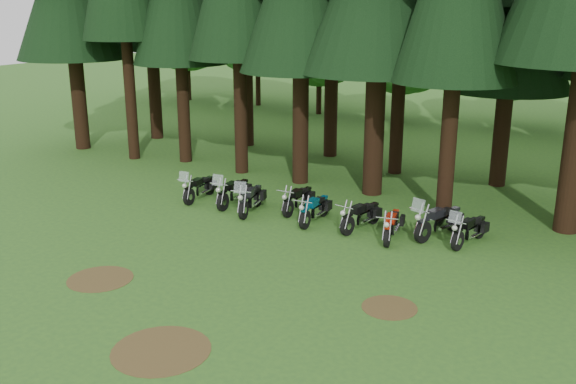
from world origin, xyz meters
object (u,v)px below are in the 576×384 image
Objects in this scene: motorcycle_4 at (315,210)px; motorcycle_2 at (251,200)px; motorcycle_0 at (199,188)px; motorcycle_5 at (361,217)px; motorcycle_7 at (439,222)px; motorcycle_3 at (298,200)px; motorcycle_6 at (392,226)px; motorcycle_8 at (469,231)px; motorcycle_1 at (233,193)px.

motorcycle_2 is at bearing -178.06° from motorcycle_4.
motorcycle_0 is 6.74m from motorcycle_5.
motorcycle_7 is at bearing 24.98° from motorcycle_5.
motorcycle_3 is 4.07m from motorcycle_6.
motorcycle_2 is 5.39m from motorcycle_6.
motorcycle_4 is at bearing -7.09° from motorcycle_0.
motorcycle_4 reaches higher than motorcycle_3.
motorcycle_5 is (1.67, 0.18, 0.00)m from motorcycle_4.
motorcycle_5 is at bearing 2.44° from motorcycle_4.
motorcycle_7 reaches higher than motorcycle_0.
motorcycle_2 is at bearing -161.92° from motorcycle_8.
motorcycle_8 is at bearing -3.20° from motorcycle_0.
motorcycle_2 is at bearing -146.97° from motorcycle_3.
motorcycle_1 is 5.23m from motorcycle_5.
motorcycle_3 is 0.99× the size of motorcycle_8.
motorcycle_4 is at bearing -8.17° from motorcycle_1.
motorcycle_8 reaches higher than motorcycle_5.
motorcycle_0 is 1.03× the size of motorcycle_3.
motorcycle_4 is 1.02× the size of motorcycle_8.
motorcycle_2 is 1.08× the size of motorcycle_3.
motorcycle_0 is 7.96m from motorcycle_6.
motorcycle_3 is 2.82m from motorcycle_5.
motorcycle_3 is 0.89× the size of motorcycle_7.
motorcycle_5 is 3.52m from motorcycle_8.
motorcycle_3 is at bearing 178.51° from motorcycle_5.
motorcycle_1 is (1.52, 0.13, 0.03)m from motorcycle_0.
motorcycle_3 is 6.25m from motorcycle_8.
motorcycle_6 is (2.89, -0.14, -0.01)m from motorcycle_4.
motorcycle_0 reaches higher than motorcycle_3.
motorcycle_7 is (6.62, 1.07, 0.02)m from motorcycle_2.
motorcycle_7 reaches higher than motorcycle_1.
motorcycle_3 is at bearing -169.37° from motorcycle_8.
motorcycle_1 reaches higher than motorcycle_4.
motorcycle_7 reaches higher than motorcycle_6.
motorcycle_1 is 8.73m from motorcycle_8.
motorcycle_4 is (1.09, -0.74, 0.01)m from motorcycle_3.
motorcycle_4 is at bearing -161.33° from motorcycle_8.
motorcycle_4 is 1.03× the size of motorcycle_6.
motorcycle_7 is (9.19, 0.79, 0.05)m from motorcycle_0.
motorcycle_5 is at bearing -160.72° from motorcycle_8.
motorcycle_2 is at bearing -12.82° from motorcycle_0.
motorcycle_4 is 2.89m from motorcycle_6.
motorcycle_0 is at bearing 158.66° from motorcycle_2.
motorcycle_1 is 1.00× the size of motorcycle_2.
motorcycle_7 reaches higher than motorcycle_2.
motorcycle_7 is at bearing -177.82° from motorcycle_8.
motorcycle_2 is (1.06, -0.41, 0.00)m from motorcycle_1.
motorcycle_7 is at bearing -0.58° from motorcycle_1.
motorcycle_6 is at bearing -124.09° from motorcycle_7.
motorcycle_3 is at bearing 142.28° from motorcycle_4.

